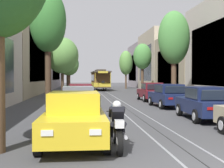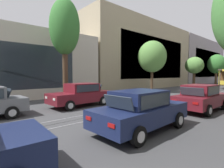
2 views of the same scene
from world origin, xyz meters
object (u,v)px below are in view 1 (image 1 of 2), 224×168
Objects in this scene: motorcycle_with_rider at (117,126)px; street_tree_kerb_left_mid at (62,56)px; street_tree_kerb_left_second at (48,22)px; street_tree_kerb_right_mid at (142,57)px; cable_car_trolley at (100,80)px; parked_car_navy_mid_right at (169,96)px; parked_car_maroon_mid_left at (80,95)px; parked_car_maroon_fourth_right at (152,92)px; street_tree_kerb_left_far at (69,65)px; pedestrian_on_left_pavement at (153,85)px; street_tree_kerb_right_second at (174,39)px; parked_car_navy_second_right at (205,103)px; street_tree_kerb_right_fourth at (126,63)px; parked_car_yellow_near_left at (74,118)px; street_tree_kerb_left_fourth at (68,66)px; parked_car_grey_second_left at (78,102)px.

street_tree_kerb_left_mid is at bearing 97.44° from motorcycle_with_rider.
street_tree_kerb_right_mid is (10.38, 19.00, -0.99)m from street_tree_kerb_left_second.
parked_car_navy_mid_right is at bearing -83.85° from cable_car_trolley.
cable_car_trolley reaches higher than parked_car_maroon_mid_left.
parked_car_maroon_fourth_right is at bearing -98.29° from street_tree_kerb_right_mid.
street_tree_kerb_left_far is 4.05× the size of pedestrian_on_left_pavement.
cable_car_trolley is (5.16, 27.30, -4.13)m from street_tree_kerb_left_second.
street_tree_kerb_left_second is 1.03× the size of street_tree_kerb_right_second.
street_tree_kerb_left_second is at bearing -100.71° from cable_car_trolley.
parked_car_maroon_fourth_right is 2.19× the size of motorcycle_with_rider.
parked_car_navy_mid_right is 14.84m from street_tree_kerb_left_mid.
pedestrian_on_left_pavement reaches higher than motorcycle_with_rider.
parked_car_maroon_mid_left is 1.01× the size of parked_car_maroon_fourth_right.
cable_car_trolley reaches higher than parked_car_navy_second_right.
parked_car_navy_mid_right is 0.64× the size of street_tree_kerb_right_fourth.
street_tree_kerb_left_mid is at bearing 113.97° from parked_car_navy_second_right.
motorcycle_with_rider is at bearing -34.10° from parked_car_yellow_near_left.
parked_car_navy_mid_right is at bearing -93.42° from street_tree_kerb_right_fourth.
street_tree_kerb_left_fourth is at bearing 108.28° from parked_car_navy_mid_right.
parked_car_maroon_mid_left is (0.07, 5.68, 0.00)m from parked_car_grey_second_left.
street_tree_kerb_left_mid is at bearing -139.24° from pedestrian_on_left_pavement.
street_tree_kerb_left_far is (-0.39, 24.49, 0.11)m from street_tree_kerb_left_mid.
parked_car_yellow_near_left is 0.66× the size of street_tree_kerb_left_far.
parked_car_maroon_mid_left is 0.67× the size of street_tree_kerb_right_mid.
parked_car_maroon_mid_left is 6.07m from parked_car_navy_mid_right.
street_tree_kerb_right_second is at bearing -90.60° from street_tree_kerb_right_mid.
parked_car_grey_second_left is 0.67× the size of street_tree_kerb_left_far.
street_tree_kerb_left_fourth is at bearing 113.58° from parked_car_maroon_fourth_right.
parked_car_grey_second_left is 1.00× the size of parked_car_maroon_mid_left.
parked_car_navy_second_right is at bearing -90.36° from parked_car_maroon_fourth_right.
motorcycle_with_rider is (1.20, -6.76, -0.15)m from parked_car_grey_second_left.
street_tree_kerb_left_fourth is at bearing 93.72° from parked_car_grey_second_left.
pedestrian_on_left_pavement reaches higher than parked_car_grey_second_left.
parked_car_yellow_near_left is 0.99× the size of parked_car_grey_second_left.
street_tree_kerb_left_second reaches higher than cable_car_trolley.
motorcycle_with_rider is at bearing -75.04° from street_tree_kerb_left_second.
street_tree_kerb_right_mid is 5.18m from pedestrian_on_left_pavement.
street_tree_kerb_right_fourth is (1.99, 40.10, 3.88)m from parked_car_navy_second_right.
street_tree_kerb_left_mid is 16.48m from pedestrian_on_left_pavement.
street_tree_kerb_right_mid is 10.29m from cable_car_trolley.
parked_car_yellow_near_left is at bearing -119.64° from parked_car_navy_mid_right.
cable_car_trolley is (4.94, 16.08, -2.68)m from street_tree_kerb_left_mid.
street_tree_kerb_left_second is 1.17× the size of street_tree_kerb_right_fourth.
street_tree_kerb_left_second is at bearing 100.20° from parked_car_yellow_near_left.
street_tree_kerb_left_mid reaches higher than parked_car_navy_mid_right.
street_tree_kerb_left_mid is 17.03m from cable_car_trolley.
parked_car_navy_second_right is 0.48× the size of cable_car_trolley.
street_tree_kerb_left_second is 4.96× the size of pedestrian_on_left_pavement.
parked_car_maroon_fourth_right is 17.88m from motorcycle_with_rider.
pedestrian_on_left_pavement is at bearing 64.67° from parked_car_maroon_mid_left.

